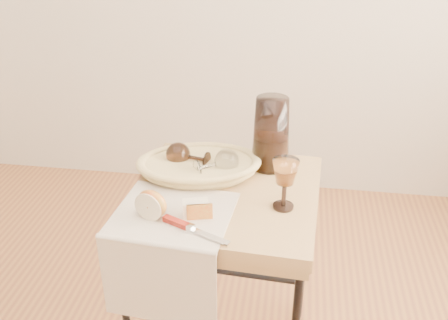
% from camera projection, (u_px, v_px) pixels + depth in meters
% --- Properties ---
extents(side_table, '(0.61, 0.61, 0.74)m').
position_uv_depth(side_table, '(225.00, 281.00, 1.77)').
color(side_table, brown).
rests_on(side_table, floor).
extents(tea_towel, '(0.36, 0.33, 0.01)m').
position_uv_depth(tea_towel, '(173.00, 214.00, 1.47)').
color(tea_towel, beige).
rests_on(tea_towel, side_table).
extents(bread_basket, '(0.41, 0.32, 0.05)m').
position_uv_depth(bread_basket, '(199.00, 167.00, 1.67)').
color(bread_basket, '#A68850').
rests_on(bread_basket, side_table).
extents(goblet_lying_a, '(0.15, 0.11, 0.08)m').
position_uv_depth(goblet_lying_a, '(190.00, 157.00, 1.68)').
color(goblet_lying_a, '#3E2518').
rests_on(goblet_lying_a, bread_basket).
extents(goblet_lying_b, '(0.16, 0.14, 0.08)m').
position_uv_depth(goblet_lying_b, '(214.00, 164.00, 1.63)').
color(goblet_lying_b, white).
rests_on(goblet_lying_b, bread_basket).
extents(pitcher, '(0.24, 0.29, 0.29)m').
position_uv_depth(pitcher, '(271.00, 133.00, 1.68)').
color(pitcher, black).
rests_on(pitcher, side_table).
extents(wine_goblet, '(0.08, 0.08, 0.16)m').
position_uv_depth(wine_goblet, '(285.00, 184.00, 1.47)').
color(wine_goblet, white).
rests_on(wine_goblet, side_table).
extents(apple_half, '(0.10, 0.07, 0.09)m').
position_uv_depth(apple_half, '(152.00, 204.00, 1.44)').
color(apple_half, '#B01602').
rests_on(apple_half, tea_towel).
extents(apple_wedge, '(0.08, 0.06, 0.05)m').
position_uv_depth(apple_wedge, '(196.00, 209.00, 1.45)').
color(apple_wedge, beige).
rests_on(apple_wedge, tea_towel).
extents(table_knife, '(0.20, 0.11, 0.02)m').
position_uv_depth(table_knife, '(193.00, 229.00, 1.39)').
color(table_knife, silver).
rests_on(table_knife, tea_towel).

